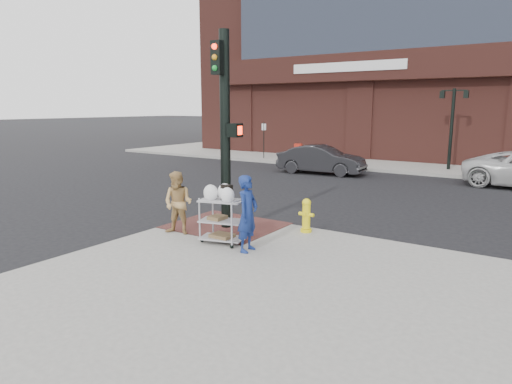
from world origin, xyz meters
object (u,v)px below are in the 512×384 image
Objects in this scene: traffic_signal_pole at (225,125)px; fire_hydrant at (306,215)px; pedestrian_tan at (178,203)px; sedan_dark at (321,160)px; lamp_post at (452,120)px; utility_cart at (222,217)px; woman_blue at (248,214)px.

traffic_signal_pole reaches higher than fire_hydrant.
pedestrian_tan is 12.45m from sedan_dark.
pedestrian_tan is (-0.61, -1.15, -1.90)m from traffic_signal_pole.
fire_hydrant is (1.95, 0.77, -2.24)m from traffic_signal_pole.
lamp_post is 15.43m from traffic_signal_pole.
utility_cart reaches higher than sedan_dark.
lamp_post is 16.65m from woman_blue.
lamp_post is 14.60m from fire_hydrant.
woman_blue is at bearing -99.48° from fire_hydrant.
lamp_post reaches higher than sedan_dark.
fire_hydrant is at bearing 22.75° from pedestrian_tan.
lamp_post is at bearing 84.06° from utility_cart.
pedestrian_tan is at bearing -117.87° from traffic_signal_pole.
lamp_post is 2.55× the size of pedestrian_tan.
lamp_post reaches higher than fire_hydrant.
traffic_signal_pole is 5.79× the size of fire_hydrant.
pedestrian_tan is at bearing -176.14° from sedan_dark.
sedan_dark is (-2.04, 12.28, -0.23)m from pedestrian_tan.
woman_blue is (-0.87, -16.55, -1.62)m from lamp_post.
traffic_signal_pole is 2.77m from woman_blue.
sedan_dark is 4.94× the size of fire_hydrant.
woman_blue is 1.22× the size of utility_cart.
woman_blue is 0.40× the size of sedan_dark.
woman_blue is at bearing -10.27° from utility_cart.
traffic_signal_pole is (-2.48, -15.23, 0.21)m from lamp_post.
fire_hydrant is (4.60, -10.35, -0.11)m from sedan_dark.
utility_cart is 2.28m from fire_hydrant.
lamp_post is at bearing 87.93° from fire_hydrant.
fire_hydrant is at bearing -15.60° from woman_blue.
woman_blue is (1.60, -1.32, -1.84)m from traffic_signal_pole.
fire_hydrant is at bearing 21.63° from traffic_signal_pole.
fire_hydrant is at bearing 58.66° from utility_cart.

